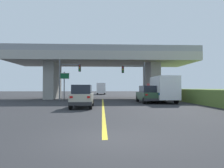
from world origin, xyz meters
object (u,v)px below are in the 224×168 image
(suv_lead, at_px, (82,96))
(box_truck, at_px, (162,89))
(traffic_signal_nearside, at_px, (137,76))
(traffic_signal_farside, at_px, (67,75))
(highway_sign, at_px, (64,79))
(suv_crossing, at_px, (148,94))
(semi_truck_distant, at_px, (101,88))

(suv_lead, xyz_separation_m, box_truck, (8.96, 6.19, 0.61))
(traffic_signal_nearside, bearing_deg, traffic_signal_farside, -177.91)
(traffic_signal_farside, distance_m, highway_sign, 3.54)
(box_truck, bearing_deg, traffic_signal_nearside, 119.80)
(suv_lead, bearing_deg, traffic_signal_nearside, 57.79)
(suv_crossing, bearing_deg, suv_lead, -142.78)
(traffic_signal_nearside, distance_m, semi_truck_distant, 29.78)
(box_truck, distance_m, traffic_signal_nearside, 5.20)
(box_truck, distance_m, highway_sign, 14.90)
(traffic_signal_nearside, xyz_separation_m, highway_sign, (-10.53, 3.02, -0.43))
(suv_crossing, relative_size, highway_sign, 1.15)
(semi_truck_distant, bearing_deg, box_truck, -77.41)
(suv_lead, relative_size, box_truck, 0.65)
(suv_crossing, bearing_deg, traffic_signal_farside, 155.53)
(traffic_signal_nearside, xyz_separation_m, traffic_signal_farside, (-9.57, -0.35, 0.08))
(highway_sign, relative_size, semi_truck_distant, 0.56)
(suv_crossing, xyz_separation_m, box_truck, (1.81, 0.39, 0.60))
(suv_crossing, xyz_separation_m, highway_sign, (-11.14, 7.62, 2.03))
(box_truck, xyz_separation_m, semi_truck_distant, (-7.48, 33.50, 0.01))
(traffic_signal_nearside, xyz_separation_m, semi_truck_distant, (-5.07, 29.29, -1.85))
(suv_crossing, height_order, semi_truck_distant, semi_truck_distant)
(suv_crossing, bearing_deg, box_truck, 10.42)
(suv_crossing, height_order, highway_sign, highway_sign)
(suv_lead, relative_size, semi_truck_distant, 0.58)
(highway_sign, bearing_deg, box_truck, -29.19)
(suv_lead, xyz_separation_m, semi_truck_distant, (1.48, 39.69, 0.62))
(traffic_signal_nearside, height_order, semi_truck_distant, traffic_signal_nearside)
(traffic_signal_nearside, bearing_deg, highway_sign, 164.00)
(traffic_signal_farside, height_order, highway_sign, traffic_signal_farside)
(box_truck, xyz_separation_m, highway_sign, (-12.95, 7.23, 1.43))
(traffic_signal_nearside, distance_m, highway_sign, 10.97)
(suv_lead, bearing_deg, suv_crossing, 39.00)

